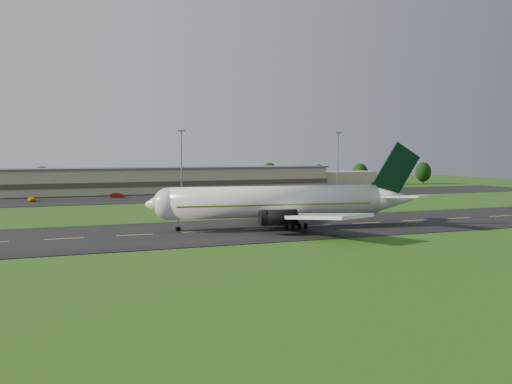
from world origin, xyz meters
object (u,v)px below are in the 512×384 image
object	(u,v)px
airliner	(280,202)
service_vehicle_d	(305,190)
service_vehicle_a	(32,199)
light_mast_east	(338,154)
light_mast_centre	(181,154)
terminal	(174,180)
service_vehicle_c	(210,195)
service_vehicle_b	(117,195)

from	to	relation	value
airliner	service_vehicle_d	size ratio (longest dim) A/B	10.12
service_vehicle_a	light_mast_east	bearing A→B (deg)	-4.68
airliner	service_vehicle_a	distance (m)	84.63
light_mast_centre	service_vehicle_d	size ratio (longest dim) A/B	4.03
terminal	service_vehicle_d	xyz separation A→B (m)	(39.24, -19.87, -3.16)
service_vehicle_c	service_vehicle_d	size ratio (longest dim) A/B	1.04
light_mast_centre	light_mast_east	distance (m)	55.00
light_mast_east	service_vehicle_a	world-z (taller)	light_mast_east
light_mast_east	service_vehicle_c	world-z (taller)	light_mast_east
service_vehicle_d	service_vehicle_a	bearing A→B (deg)	116.06
airliner	service_vehicle_b	distance (m)	79.65
airliner	light_mast_east	distance (m)	98.08
light_mast_east	service_vehicle_d	world-z (taller)	light_mast_east
terminal	service_vehicle_d	world-z (taller)	terminal
service_vehicle_c	terminal	bearing A→B (deg)	122.48
light_mast_east	service_vehicle_b	world-z (taller)	light_mast_east
light_mast_centre	terminal	bearing A→B (deg)	85.05
service_vehicle_c	service_vehicle_d	world-z (taller)	service_vehicle_d
airliner	service_vehicle_d	world-z (taller)	airliner
service_vehicle_d	airliner	bearing A→B (deg)	175.19
service_vehicle_b	service_vehicle_a	bearing A→B (deg)	112.27
light_mast_centre	service_vehicle_a	size ratio (longest dim) A/B	5.02
service_vehicle_b	service_vehicle_d	distance (m)	60.73
terminal	service_vehicle_b	bearing A→B (deg)	-138.42
service_vehicle_c	service_vehicle_a	bearing A→B (deg)	-162.29
service_vehicle_a	service_vehicle_b	world-z (taller)	service_vehicle_b
airliner	service_vehicle_b	bearing A→B (deg)	111.45
service_vehicle_c	light_mast_centre	bearing A→B (deg)	137.23
terminal	light_mast_east	xyz separation A→B (m)	(53.60, -16.18, 8.75)
light_mast_centre	service_vehicle_c	bearing A→B (deg)	-67.42
service_vehicle_c	airliner	bearing A→B (deg)	-70.81
terminal	service_vehicle_b	world-z (taller)	terminal
terminal	service_vehicle_c	world-z (taller)	terminal
terminal	light_mast_centre	world-z (taller)	light_mast_centre
terminal	service_vehicle_b	size ratio (longest dim) A/B	33.29
service_vehicle_a	service_vehicle_b	bearing A→B (deg)	1.31
service_vehicle_a	service_vehicle_d	xyz separation A→B (m)	(84.18, 3.36, 0.04)
airliner	service_vehicle_d	distance (m)	87.12
light_mast_centre	service_vehicle_b	bearing A→B (deg)	-171.84
service_vehicle_a	terminal	bearing A→B (deg)	18.57
service_vehicle_a	service_vehicle_d	bearing A→B (deg)	-6.48
light_mast_centre	service_vehicle_a	world-z (taller)	light_mast_centre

